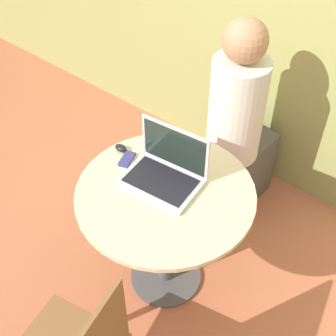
# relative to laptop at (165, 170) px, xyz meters

# --- Properties ---
(ground_plane) EXTENTS (12.00, 12.00, 0.00)m
(ground_plane) POSITION_rel_laptop_xyz_m (0.05, -0.07, -0.76)
(ground_plane) COLOR #B26042
(round_table) EXTENTS (0.84, 0.84, 0.71)m
(round_table) POSITION_rel_laptop_xyz_m (0.05, -0.07, -0.21)
(round_table) COLOR #4C4C51
(round_table) RESTS_ON ground_plane
(laptop) EXTENTS (0.38, 0.28, 0.26)m
(laptop) POSITION_rel_laptop_xyz_m (0.00, 0.00, 0.00)
(laptop) COLOR #B7B7BC
(laptop) RESTS_ON round_table
(cell_phone) EXTENTS (0.08, 0.12, 0.02)m
(cell_phone) POSITION_rel_laptop_xyz_m (-0.23, -0.02, -0.05)
(cell_phone) COLOR navy
(cell_phone) RESTS_ON round_table
(computer_mouse) EXTENTS (0.07, 0.04, 0.03)m
(computer_mouse) POSITION_rel_laptop_xyz_m (-0.30, 0.01, -0.04)
(computer_mouse) COLOR black
(computer_mouse) RESTS_ON round_table
(person_seated) EXTENTS (0.30, 0.47, 1.28)m
(person_seated) POSITION_rel_laptop_xyz_m (0.01, 0.64, -0.21)
(person_seated) COLOR #4C4742
(person_seated) RESTS_ON ground_plane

